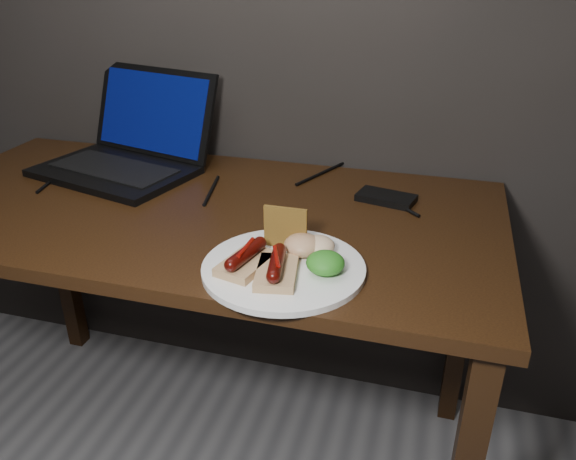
# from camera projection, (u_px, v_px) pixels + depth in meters

# --- Properties ---
(desk) EXTENTS (1.40, 0.70, 0.75)m
(desk) POSITION_uv_depth(u_px,v_px,m) (197.00, 240.00, 1.34)
(desk) COLOR #36200D
(desk) RESTS_ON ground
(laptop) EXTENTS (0.47, 0.43, 0.25)m
(laptop) POSITION_uv_depth(u_px,v_px,m) (129.00, 149.00, 1.50)
(laptop) COLOR black
(laptop) RESTS_ON desk
(hard_drive) EXTENTS (0.15, 0.10, 0.02)m
(hard_drive) POSITION_uv_depth(u_px,v_px,m) (386.00, 198.00, 1.32)
(hard_drive) COLOR black
(hard_drive) RESTS_ON desk
(desk_cables) EXTENTS (0.95, 0.42, 0.01)m
(desk_cables) POSITION_uv_depth(u_px,v_px,m) (235.00, 184.00, 1.41)
(desk_cables) COLOR black
(desk_cables) RESTS_ON desk
(plate) EXTENTS (0.36, 0.36, 0.01)m
(plate) POSITION_uv_depth(u_px,v_px,m) (284.00, 268.00, 1.03)
(plate) COLOR white
(plate) RESTS_ON desk
(bread_sausage_left) EXTENTS (0.10, 0.13, 0.04)m
(bread_sausage_left) POSITION_uv_depth(u_px,v_px,m) (246.00, 259.00, 1.02)
(bread_sausage_left) COLOR tan
(bread_sausage_left) RESTS_ON plate
(bread_sausage_center) EXTENTS (0.09, 0.13, 0.04)m
(bread_sausage_center) POSITION_uv_depth(u_px,v_px,m) (277.00, 268.00, 0.99)
(bread_sausage_center) COLOR tan
(bread_sausage_center) RESTS_ON plate
(crispbread) EXTENTS (0.08, 0.01, 0.08)m
(crispbread) POSITION_uv_depth(u_px,v_px,m) (285.00, 228.00, 1.08)
(crispbread) COLOR olive
(crispbread) RESTS_ON plate
(salad_greens) EXTENTS (0.07, 0.07, 0.04)m
(salad_greens) POSITION_uv_depth(u_px,v_px,m) (325.00, 263.00, 1.00)
(salad_greens) COLOR #1A5F13
(salad_greens) RESTS_ON plate
(salsa_mound) EXTENTS (0.07, 0.07, 0.04)m
(salsa_mound) POSITION_uv_depth(u_px,v_px,m) (303.00, 245.00, 1.06)
(salsa_mound) COLOR #9B290F
(salsa_mound) RESTS_ON plate
(coleslaw_mound) EXTENTS (0.06, 0.06, 0.04)m
(coleslaw_mound) POSITION_uv_depth(u_px,v_px,m) (318.00, 246.00, 1.06)
(coleslaw_mound) COLOR white
(coleslaw_mound) RESTS_ON plate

